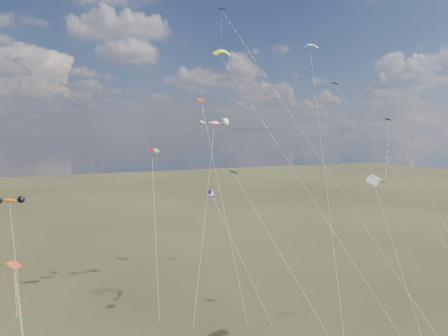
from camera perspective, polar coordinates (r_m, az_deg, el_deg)
name	(u,v)px	position (r m, az deg, el deg)	size (l,w,h in m)	color
diamond_black_high	(342,112)	(68.37, 16.45, 7.71)	(12.27, 19.57, 31.59)	black
diamond_navy_tall	(241,53)	(47.57, 2.39, 16.14)	(13.14, 27.66, 38.22)	#0C1846
diamond_black_mid	(259,215)	(47.84, 4.97, -6.75)	(7.92, 11.96, 18.80)	black
diamond_red_low	(16,297)	(37.95, -27.56, -15.98)	(2.48, 10.09, 13.10)	#BE3914
diamond_navy_right	(392,156)	(53.03, 22.83, 1.60)	(2.14, 17.65, 25.23)	#0A1550
diamond_orange_center	(212,154)	(55.85, -1.68, 2.06)	(1.04, 16.23, 28.43)	red
parafoil_yellow	(223,53)	(55.34, -0.13, 16.16)	(13.37, 23.90, 34.95)	#F9FD10
parafoil_blue_white	(311,46)	(68.08, 12.31, 16.63)	(11.85, 23.67, 38.01)	#2373BD
parafoil_striped	(376,178)	(44.28, 20.91, -1.38)	(4.06, 12.92, 19.54)	#D9B505
parafoil_tricolor	(152,150)	(59.97, -10.25, 2.57)	(3.38, 13.37, 21.52)	yellow
novelty_orange_black	(10,201)	(51.90, -28.30, -4.18)	(3.14, 9.52, 16.22)	#E74F0B
novelty_white_purple	(212,194)	(53.57, -1.68, -3.77)	(5.12, 10.39, 15.69)	white
novelty_redwhite_stripe	(214,124)	(60.51, -1.38, 6.37)	(9.83, 13.52, 25.55)	red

